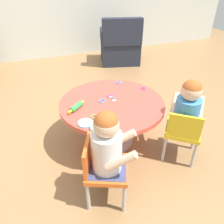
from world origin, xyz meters
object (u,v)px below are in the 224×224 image
Objects in this scene: rolling_pin at (76,107)px; seated_child_right at (188,108)px; child_chair_left at (102,168)px; armchair_dark at (120,46)px; seated_child_left at (107,144)px; craft_scissors at (111,97)px; child_chair_right at (183,131)px; craft_table at (112,110)px.

seated_child_right is at bearing -26.22° from rolling_pin.
child_chair_left is 3.05m from armchair_dark.
child_chair_left is 0.62m from rolling_pin.
seated_child_left is 0.76m from craft_scissors.
child_chair_right is (0.81, 0.14, 0.00)m from child_chair_left.
seated_child_left is 0.62m from rolling_pin.
craft_table is 1.13× the size of armchair_dark.
armchair_dark is at bearing 64.72° from craft_table.
seated_child_left is at bearing -114.18° from craft_table.
armchair_dark reaches higher than craft_table.
craft_table is 7.31× the size of craft_scissors.
seated_child_right is 2.70× the size of rolling_pin.
seated_child_right is 2.64m from armchair_dark.
armchair_dark reaches higher than child_chair_left.
child_chair_right is at bearing 9.66° from child_chair_left.
seated_child_right reaches higher than craft_table.
craft_table is 0.70m from seated_child_right.
craft_scissors is (-0.47, 0.54, 0.17)m from child_chair_right.
seated_child_left is 0.58× the size of armchair_dark.
child_chair_left is 1.05× the size of seated_child_left.
craft_table is 0.37m from rolling_pin.
seated_child_left reaches higher than rolling_pin.
rolling_pin is at bearing 96.33° from seated_child_left.
craft_table is 0.70m from seated_child_left.
rolling_pin is (-1.36, -2.16, 0.18)m from armchair_dark.
seated_child_right reaches higher than craft_scissors.
child_chair_left is 0.23m from seated_child_left.
craft_scissors is (0.02, 0.08, 0.10)m from craft_table.
rolling_pin is (-0.84, 0.46, 0.19)m from child_chair_right.
armchair_dark is 6.49× the size of craft_scissors.
seated_child_right is at bearing -45.74° from craft_scissors.
seated_child_right is 3.74× the size of craft_scissors.
seated_child_left is 0.82m from seated_child_right.
child_chair_left is (-0.31, -0.60, -0.07)m from craft_table.
armchair_dark is (1.01, 2.15, -0.06)m from craft_table.
seated_child_left reaches higher than child_chair_right.
seated_child_left is 3.74× the size of craft_scissors.
rolling_pin is at bearing -122.25° from armchair_dark.
rolling_pin is at bearing 153.78° from seated_child_right.
seated_child_left is (0.04, -0.02, 0.23)m from child_chair_left.
rolling_pin reaches higher than craft_scissors.
child_chair_right is 0.61× the size of armchair_dark.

